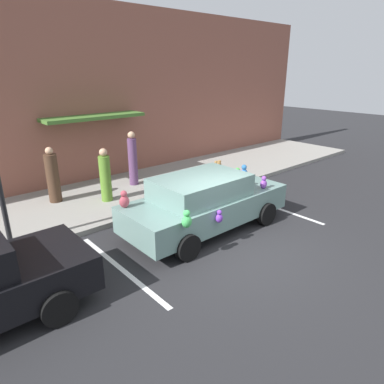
% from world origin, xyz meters
% --- Properties ---
extents(ground_plane, '(60.00, 60.00, 0.00)m').
position_xyz_m(ground_plane, '(0.00, 0.00, 0.00)').
color(ground_plane, '#262628').
extents(sidewalk, '(24.00, 4.00, 0.15)m').
position_xyz_m(sidewalk, '(0.00, 5.00, 0.07)').
color(sidewalk, gray).
rests_on(sidewalk, ground).
extents(storefront_building, '(24.00, 1.25, 6.40)m').
position_xyz_m(storefront_building, '(-0.00, 7.14, 3.19)').
color(storefront_building, brown).
rests_on(storefront_building, ground).
extents(parking_stripe_front, '(0.12, 3.60, 0.01)m').
position_xyz_m(parking_stripe_front, '(3.01, 1.00, 0.00)').
color(parking_stripe_front, silver).
rests_on(parking_stripe_front, ground).
extents(parking_stripe_rear, '(0.12, 3.60, 0.01)m').
position_xyz_m(parking_stripe_rear, '(-2.47, 1.00, 0.00)').
color(parking_stripe_rear, silver).
rests_on(parking_stripe_rear, ground).
extents(plush_covered_car, '(4.66, 2.13, 1.54)m').
position_xyz_m(plush_covered_car, '(0.28, 1.23, 0.80)').
color(plush_covered_car, gray).
rests_on(plush_covered_car, ground).
extents(teddy_bear_on_sidewalk, '(0.40, 0.33, 0.76)m').
position_xyz_m(teddy_bear_on_sidewalk, '(3.34, 3.80, 0.50)').
color(teddy_bear_on_sidewalk, '#9E723D').
rests_on(teddy_bear_on_sidewalk, sidewalk).
extents(pedestrian_near_shopfront, '(0.32, 0.32, 1.94)m').
position_xyz_m(pedestrian_near_shopfront, '(0.65, 5.43, 1.07)').
color(pedestrian_near_shopfront, '#5D3B64').
rests_on(pedestrian_near_shopfront, sidewalk).
extents(pedestrian_walking_past, '(0.39, 0.39, 1.76)m').
position_xyz_m(pedestrian_walking_past, '(-2.16, 5.61, 0.96)').
color(pedestrian_walking_past, '#473021').
rests_on(pedestrian_walking_past, sidewalk).
extents(pedestrian_by_lamp, '(0.35, 0.35, 1.70)m').
position_xyz_m(pedestrian_by_lamp, '(-0.88, 4.60, 0.94)').
color(pedestrian_by_lamp, '#59872B').
rests_on(pedestrian_by_lamp, sidewalk).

